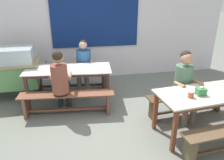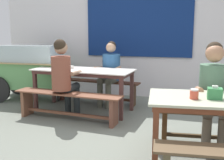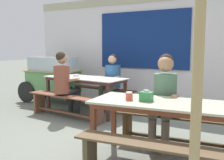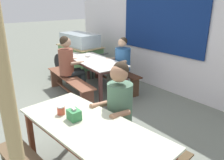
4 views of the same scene
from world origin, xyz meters
name	(u,v)px [view 2 (image 2 of 4)]	position (x,y,z in m)	size (l,w,h in m)	color
ground_plane	(119,138)	(0.00, 0.00, 0.00)	(40.00, 40.00, 0.00)	slate
backdrop_wall	(148,34)	(-0.01, 2.58, 1.41)	(6.89, 0.23, 2.69)	silver
dining_table_far	(83,73)	(-0.97, 1.14, 0.70)	(1.89, 0.89, 0.78)	white
bench_far_back	(97,88)	(-0.92, 1.74, 0.31)	(1.82, 0.39, 0.47)	#4E2B1B
bench_far_front	(68,102)	(-1.02, 0.54, 0.31)	(1.89, 0.47, 0.47)	brown
bench_near_back	(221,123)	(1.32, 0.12, 0.31)	(1.70, 0.49, 0.47)	#4C3922
food_cart	(31,68)	(-2.34, 1.60, 0.69)	(1.73, 0.85, 1.17)	#62A25D
person_right_near_table	(213,88)	(1.19, 0.04, 0.78)	(0.46, 0.55, 1.35)	#6A5F4F
person_left_back_turned	(63,74)	(-1.12, 0.61, 0.77)	(0.45, 0.56, 1.34)	#232A2C
person_center_facing	(110,69)	(-0.61, 1.65, 0.73)	(0.51, 0.55, 1.27)	#676857
tissue_box	(215,93)	(1.16, -0.54, 0.84)	(0.15, 0.12, 0.14)	#38844B
condiment_jar	(194,94)	(0.95, -0.60, 0.83)	(0.09, 0.09, 0.10)	#D24C36
soup_bowl	(70,67)	(-1.24, 1.18, 0.80)	(0.13, 0.13, 0.05)	silver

